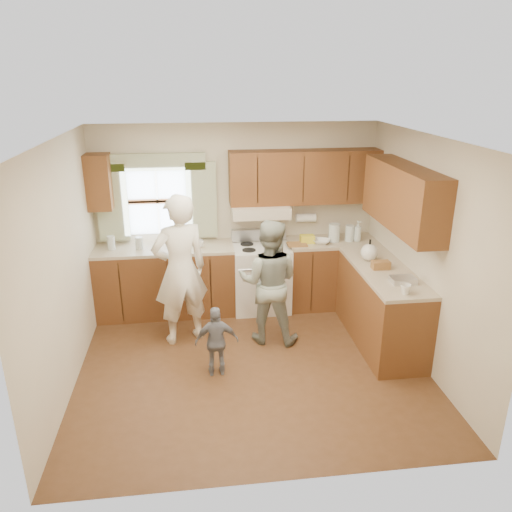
{
  "coord_description": "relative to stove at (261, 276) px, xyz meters",
  "views": [
    {
      "loc": [
        -0.56,
        -4.84,
        3.09
      ],
      "look_at": [
        0.1,
        0.4,
        1.15
      ],
      "focal_mm": 35.0,
      "sensor_mm": 36.0,
      "label": 1
    }
  ],
  "objects": [
    {
      "name": "room",
      "position": [
        -0.3,
        -1.44,
        0.78
      ],
      "size": [
        3.8,
        3.8,
        3.8
      ],
      "color": "#4F2F18",
      "rests_on": "ground"
    },
    {
      "name": "child",
      "position": [
        -0.69,
        -1.58,
        -0.07
      ],
      "size": [
        0.47,
        0.2,
        0.8
      ],
      "primitive_type": "imported",
      "rotation": [
        0.0,
        0.0,
        3.15
      ],
      "color": "gray",
      "rests_on": "ground"
    },
    {
      "name": "stove",
      "position": [
        0.0,
        0.0,
        0.0
      ],
      "size": [
        0.76,
        0.67,
        1.07
      ],
      "color": "silver",
      "rests_on": "ground"
    },
    {
      "name": "woman_right",
      "position": [
        -0.03,
        -0.89,
        0.3
      ],
      "size": [
        0.87,
        0.76,
        1.53
      ],
      "primitive_type": "imported",
      "rotation": [
        0.0,
        0.0,
        2.86
      ],
      "color": "#223C2E",
      "rests_on": "ground"
    },
    {
      "name": "woman_left",
      "position": [
        -1.07,
        -0.77,
        0.45
      ],
      "size": [
        0.78,
        0.65,
        1.83
      ],
      "primitive_type": "imported",
      "rotation": [
        0.0,
        0.0,
        3.5
      ],
      "color": "white",
      "rests_on": "ground"
    },
    {
      "name": "kitchen_fixtures",
      "position": [
        0.31,
        -0.36,
        0.37
      ],
      "size": [
        3.8,
        2.25,
        2.15
      ],
      "color": "#49290F",
      "rests_on": "ground"
    }
  ]
}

